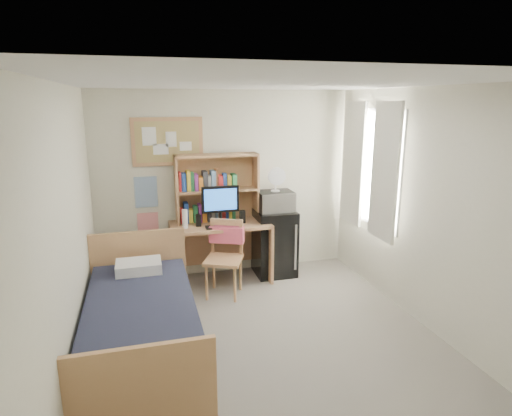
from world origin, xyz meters
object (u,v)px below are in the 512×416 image
object	(u,v)px
bulletin_board	(168,142)
mini_fridge	(274,242)
desk	(221,252)
desk_chair	(224,259)
desk_fan	(275,180)
monitor	(220,205)
speaker_right	(242,217)
microwave	(275,201)
bed	(142,328)
speaker_left	(198,220)

from	to	relation	value
bulletin_board	mini_fridge	world-z (taller)	bulletin_board
desk	desk_chair	bearing A→B (deg)	-96.27
desk_chair	desk_fan	bearing A→B (deg)	55.08
desk_chair	monitor	size ratio (longest dim) A/B	1.84
desk	desk_fan	bearing A→B (deg)	2.47
desk_chair	desk	bearing A→B (deg)	108.32
bulletin_board	monitor	size ratio (longest dim) A/B	1.77
speaker_right	bulletin_board	bearing A→B (deg)	156.59
desk_chair	microwave	world-z (taller)	microwave
bed	microwave	world-z (taller)	microwave
monitor	speaker_right	xyz separation A→B (m)	(0.30, 0.00, -0.18)
speaker_left	microwave	xyz separation A→B (m)	(1.10, 0.10, 0.17)
desk	speaker_right	xyz separation A→B (m)	(0.30, -0.06, 0.50)
desk_chair	microwave	size ratio (longest dim) A/B	2.02
desk_chair	desk_fan	xyz separation A→B (m)	(0.85, 0.50, 0.89)
speaker_right	desk_fan	size ratio (longest dim) A/B	0.56
desk	monitor	world-z (taller)	monitor
bulletin_board	speaker_left	bearing A→B (deg)	-51.03
bulletin_board	microwave	size ratio (longest dim) A/B	1.94
bed	speaker_right	size ratio (longest dim) A/B	12.33
speaker_left	microwave	world-z (taller)	microwave
desk_chair	microwave	distance (m)	1.15
monitor	desk_fan	distance (m)	0.85
desk_chair	bed	xyz separation A→B (m)	(-1.04, -1.11, -0.20)
monitor	speaker_right	world-z (taller)	monitor
desk	speaker_left	bearing A→B (deg)	-168.69
monitor	desk_fan	xyz separation A→B (m)	(0.80, 0.10, 0.28)
monitor	speaker_left	bearing A→B (deg)	180.00
bed	desk_fan	world-z (taller)	desk_fan
bulletin_board	desk_fan	xyz separation A→B (m)	(1.42, -0.30, -0.54)
speaker_right	desk_fan	bearing A→B (deg)	10.75
desk_fan	desk_chair	bearing A→B (deg)	-148.79
desk	bed	world-z (taller)	desk
desk	mini_fridge	bearing A→B (deg)	3.90
desk_chair	mini_fridge	bearing A→B (deg)	56.07
bed	monitor	world-z (taller)	monitor
monitor	mini_fridge	bearing A→B (deg)	8.16
mini_fridge	speaker_left	distance (m)	1.19
monitor	speaker_right	size ratio (longest dim) A/B	3.08
bulletin_board	desk	size ratio (longest dim) A/B	0.70
bulletin_board	mini_fridge	size ratio (longest dim) A/B	1.00
monitor	bed	bearing A→B (deg)	-125.93
microwave	desk_fan	size ratio (longest dim) A/B	1.58
monitor	microwave	bearing A→B (deg)	6.75
speaker_right	desk_fan	world-z (taller)	desk_fan
bed	monitor	bearing A→B (deg)	54.48
desk	speaker_left	distance (m)	0.58
mini_fridge	microwave	world-z (taller)	microwave
bed	microwave	size ratio (longest dim) A/B	4.39
bed	microwave	distance (m)	2.60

